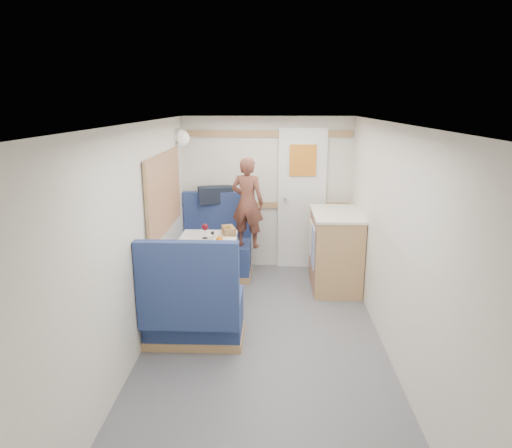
{
  "coord_description": "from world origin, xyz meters",
  "views": [
    {
      "loc": [
        0.07,
        -3.67,
        2.16
      ],
      "look_at": [
        -0.1,
        0.9,
        0.94
      ],
      "focal_mm": 32.0,
      "sensor_mm": 36.0,
      "label": 1
    }
  ],
  "objects_px": {
    "tray": "(223,242)",
    "salt_grinder": "(212,239)",
    "bench_near": "(193,313)",
    "dome_light": "(181,138)",
    "bench_far": "(216,253)",
    "beer_glass": "(228,232)",
    "person": "(247,203)",
    "tumbler_left": "(185,247)",
    "galley_counter": "(335,249)",
    "orange_fruit": "(219,240)",
    "dinette_table": "(206,255)",
    "wine_glass": "(205,228)",
    "pepper_grinder": "(213,236)",
    "duffel_bag": "(216,195)",
    "cheese_block": "(206,243)",
    "bread_loaf": "(229,231)"
  },
  "relations": [
    {
      "from": "orange_fruit",
      "to": "beer_glass",
      "type": "bearing_deg",
      "value": 79.34
    },
    {
      "from": "dome_light",
      "to": "pepper_grinder",
      "type": "distance_m",
      "value": 1.34
    },
    {
      "from": "dome_light",
      "to": "salt_grinder",
      "type": "xyz_separation_m",
      "value": [
        0.47,
        -0.91,
        -0.99
      ]
    },
    {
      "from": "bench_far",
      "to": "duffel_bag",
      "type": "relative_size",
      "value": 2.38
    },
    {
      "from": "dome_light",
      "to": "bread_loaf",
      "type": "distance_m",
      "value": 1.31
    },
    {
      "from": "dome_light",
      "to": "salt_grinder",
      "type": "height_order",
      "value": "dome_light"
    },
    {
      "from": "person",
      "to": "salt_grinder",
      "type": "relative_size",
      "value": 12.84
    },
    {
      "from": "galley_counter",
      "to": "tumbler_left",
      "type": "distance_m",
      "value": 1.89
    },
    {
      "from": "bench_near",
      "to": "person",
      "type": "height_order",
      "value": "person"
    },
    {
      "from": "pepper_grinder",
      "to": "bench_near",
      "type": "bearing_deg",
      "value": -94.25
    },
    {
      "from": "cheese_block",
      "to": "pepper_grinder",
      "type": "height_order",
      "value": "pepper_grinder"
    },
    {
      "from": "dome_light",
      "to": "duffel_bag",
      "type": "distance_m",
      "value": 0.87
    },
    {
      "from": "galley_counter",
      "to": "pepper_grinder",
      "type": "relative_size",
      "value": 10.19
    },
    {
      "from": "beer_glass",
      "to": "salt_grinder",
      "type": "relative_size",
      "value": 1.26
    },
    {
      "from": "person",
      "to": "galley_counter",
      "type": "bearing_deg",
      "value": -170.68
    },
    {
      "from": "dome_light",
      "to": "person",
      "type": "relative_size",
      "value": 0.18
    },
    {
      "from": "beer_glass",
      "to": "pepper_grinder",
      "type": "xyz_separation_m",
      "value": [
        -0.16,
        -0.14,
        -0.01
      ]
    },
    {
      "from": "dome_light",
      "to": "tray",
      "type": "height_order",
      "value": "dome_light"
    },
    {
      "from": "galley_counter",
      "to": "salt_grinder",
      "type": "height_order",
      "value": "galley_counter"
    },
    {
      "from": "dinette_table",
      "to": "tumbler_left",
      "type": "xyz_separation_m",
      "value": [
        -0.15,
        -0.38,
        0.21
      ]
    },
    {
      "from": "dinette_table",
      "to": "galley_counter",
      "type": "distance_m",
      "value": 1.57
    },
    {
      "from": "beer_glass",
      "to": "bread_loaf",
      "type": "distance_m",
      "value": 0.04
    },
    {
      "from": "duffel_bag",
      "to": "dinette_table",
      "type": "bearing_deg",
      "value": -103.42
    },
    {
      "from": "dinette_table",
      "to": "cheese_block",
      "type": "distance_m",
      "value": 0.26
    },
    {
      "from": "bread_loaf",
      "to": "duffel_bag",
      "type": "bearing_deg",
      "value": 105.87
    },
    {
      "from": "bench_near",
      "to": "galley_counter",
      "type": "relative_size",
      "value": 1.14
    },
    {
      "from": "duffel_bag",
      "to": "wine_glass",
      "type": "xyz_separation_m",
      "value": [
        0.01,
        -1.02,
        -0.16
      ]
    },
    {
      "from": "salt_grinder",
      "to": "bench_near",
      "type": "bearing_deg",
      "value": -95.56
    },
    {
      "from": "beer_glass",
      "to": "tray",
      "type": "bearing_deg",
      "value": -97.32
    },
    {
      "from": "dinette_table",
      "to": "galley_counter",
      "type": "height_order",
      "value": "galley_counter"
    },
    {
      "from": "cheese_block",
      "to": "tumbler_left",
      "type": "bearing_deg",
      "value": -132.89
    },
    {
      "from": "bench_far",
      "to": "galley_counter",
      "type": "height_order",
      "value": "bench_far"
    },
    {
      "from": "orange_fruit",
      "to": "duffel_bag",
      "type": "bearing_deg",
      "value": 98.66
    },
    {
      "from": "dome_light",
      "to": "galley_counter",
      "type": "height_order",
      "value": "dome_light"
    },
    {
      "from": "beer_glass",
      "to": "bench_near",
      "type": "bearing_deg",
      "value": -101.97
    },
    {
      "from": "person",
      "to": "cheese_block",
      "type": "bearing_deg",
      "value": 82.3
    },
    {
      "from": "person",
      "to": "tumbler_left",
      "type": "relative_size",
      "value": 10.02
    },
    {
      "from": "bench_far",
      "to": "salt_grinder",
      "type": "height_order",
      "value": "bench_far"
    },
    {
      "from": "pepper_grinder",
      "to": "dome_light",
      "type": "bearing_deg",
      "value": 120.05
    },
    {
      "from": "dinette_table",
      "to": "wine_glass",
      "type": "bearing_deg",
      "value": 100.45
    },
    {
      "from": "orange_fruit",
      "to": "tumbler_left",
      "type": "bearing_deg",
      "value": -141.69
    },
    {
      "from": "bench_far",
      "to": "beer_glass",
      "type": "height_order",
      "value": "bench_far"
    },
    {
      "from": "wine_glass",
      "to": "salt_grinder",
      "type": "height_order",
      "value": "wine_glass"
    },
    {
      "from": "person",
      "to": "dome_light",
      "type": "bearing_deg",
      "value": 4.49
    },
    {
      "from": "bench_near",
      "to": "bread_loaf",
      "type": "height_order",
      "value": "bench_near"
    },
    {
      "from": "dome_light",
      "to": "wine_glass",
      "type": "bearing_deg",
      "value": -63.63
    },
    {
      "from": "bench_near",
      "to": "dome_light",
      "type": "height_order",
      "value": "dome_light"
    },
    {
      "from": "duffel_bag",
      "to": "tray",
      "type": "xyz_separation_m",
      "value": [
        0.22,
        -1.19,
        -0.28
      ]
    },
    {
      "from": "tray",
      "to": "salt_grinder",
      "type": "height_order",
      "value": "salt_grinder"
    },
    {
      "from": "bench_far",
      "to": "dome_light",
      "type": "relative_size",
      "value": 5.25
    }
  ]
}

